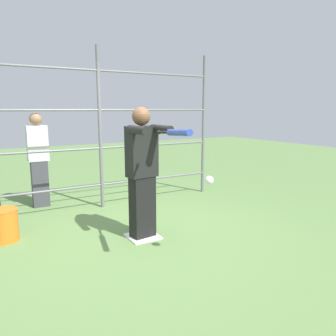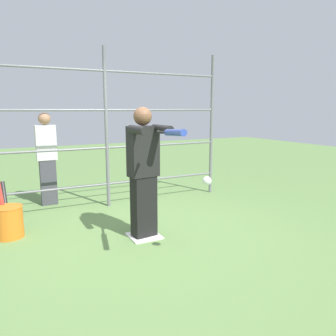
% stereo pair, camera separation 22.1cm
% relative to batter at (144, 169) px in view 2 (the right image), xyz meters
% --- Properties ---
extents(ground_plane, '(24.00, 24.00, 0.00)m').
position_rel_batter_xyz_m(ground_plane, '(0.00, -0.02, -0.93)').
color(ground_plane, '#608447').
extents(home_plate, '(0.40, 0.40, 0.02)m').
position_rel_batter_xyz_m(home_plate, '(0.00, -0.02, -0.92)').
color(home_plate, white).
rests_on(home_plate, ground).
extents(fence_backstop, '(4.37, 0.06, 2.71)m').
position_rel_batter_xyz_m(fence_backstop, '(0.00, -1.62, 0.43)').
color(fence_backstop, slate).
rests_on(fence_backstop, ground).
extents(batter, '(0.44, 0.61, 1.72)m').
position_rel_batter_xyz_m(batter, '(0.00, 0.00, 0.00)').
color(batter, black).
rests_on(batter, ground).
extents(baseball_bat_swinging, '(0.22, 0.90, 0.11)m').
position_rel_batter_xyz_m(baseball_bat_swinging, '(0.10, 0.98, 0.53)').
color(baseball_bat_swinging, black).
extents(softball_in_flight, '(0.10, 0.10, 0.10)m').
position_rel_batter_xyz_m(softball_in_flight, '(-0.30, 1.01, 0.01)').
color(softball_in_flight, white).
extents(bat_bucket, '(0.73, 0.93, 0.90)m').
position_rel_batter_xyz_m(bat_bucket, '(1.64, -0.83, -0.68)').
color(bat_bucket, orange).
rests_on(bat_bucket, ground).
extents(bystander_behind_fence, '(0.34, 0.21, 1.63)m').
position_rel_batter_xyz_m(bystander_behind_fence, '(0.92, -2.20, -0.08)').
color(bystander_behind_fence, '#3F3F47').
rests_on(bystander_behind_fence, ground).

